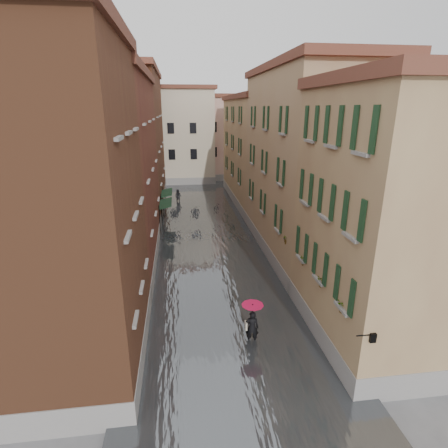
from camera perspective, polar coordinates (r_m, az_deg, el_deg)
ground at (r=19.04m, az=0.40°, el=-15.58°), size 120.00×120.00×0.00m
floodwater at (r=30.58m, az=-2.91°, el=-1.73°), size 10.00×60.00×0.20m
building_left_near at (r=15.04m, az=-25.84°, el=0.50°), size 6.00×8.00×13.00m
building_left_mid at (r=25.47m, az=-18.42°, el=7.58°), size 6.00×14.00×12.50m
building_left_far at (r=40.07m, az=-14.70°, el=12.68°), size 6.00×16.00×14.00m
building_right_near at (r=17.13m, az=25.32°, el=-0.01°), size 6.00×8.00×11.50m
building_right_mid at (r=26.59m, az=12.99°, el=9.03°), size 6.00×14.00×13.00m
building_right_far at (r=40.96m, az=5.67°, el=11.53°), size 6.00×16.00×11.50m
building_end_cream at (r=53.78m, az=-8.55°, el=13.88°), size 12.00×9.00×13.00m
building_end_pink at (r=56.40m, az=0.94°, el=13.77°), size 10.00×9.00×12.00m
awning_near at (r=31.65m, az=-9.58°, el=3.25°), size 1.09×3.30×2.80m
awning_far at (r=35.59m, az=-9.39°, el=4.95°), size 1.09×3.27×2.80m
wall_lantern at (r=13.91m, az=22.96°, el=-16.61°), size 0.71×0.22×0.35m
window_planters at (r=17.65m, az=14.22°, el=-6.04°), size 0.59×8.27×0.84m
pedestrian_main at (r=16.91m, az=4.61°, el=-15.28°), size 1.03×1.03×2.06m
pedestrian_far at (r=41.05m, az=-7.49°, el=4.48°), size 0.99×0.89×1.65m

